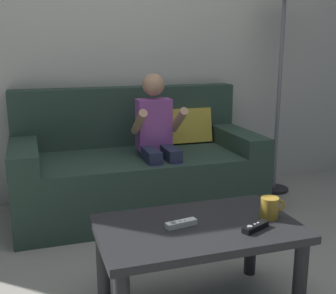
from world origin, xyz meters
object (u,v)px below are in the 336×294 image
(game_remote_black_center, at_px, (255,227))
(coffee_mug, at_px, (270,208))
(couch, at_px, (137,169))
(coffee_table, at_px, (198,240))
(person_seated_on_couch, at_px, (158,137))
(game_remote_white_near_edge, at_px, (181,224))

(game_remote_black_center, bearing_deg, coffee_mug, 36.99)
(couch, bearing_deg, game_remote_black_center, -83.49)
(couch, relative_size, coffee_table, 1.95)
(game_remote_black_center, bearing_deg, person_seated_on_couch, 92.67)
(coffee_table, xyz_separation_m, coffee_mug, (0.33, -0.03, 0.12))
(game_remote_white_near_edge, bearing_deg, couch, 84.58)
(couch, distance_m, coffee_table, 1.29)
(couch, distance_m, coffee_mug, 1.36)
(person_seated_on_couch, height_order, coffee_table, person_seated_on_couch)
(coffee_table, relative_size, game_remote_white_near_edge, 5.98)
(game_remote_white_near_edge, bearing_deg, coffee_table, -5.60)
(couch, relative_size, game_remote_black_center, 11.79)
(person_seated_on_couch, bearing_deg, game_remote_black_center, -87.33)
(person_seated_on_couch, distance_m, game_remote_white_near_edge, 1.13)
(couch, bearing_deg, coffee_mug, -77.78)
(person_seated_on_couch, height_order, coffee_mug, person_seated_on_couch)
(coffee_table, distance_m, game_remote_black_center, 0.25)
(person_seated_on_couch, relative_size, game_remote_white_near_edge, 6.77)
(person_seated_on_couch, distance_m, coffee_table, 1.14)
(person_seated_on_couch, bearing_deg, game_remote_white_near_edge, -101.60)
(couch, xyz_separation_m, person_seated_on_couch, (0.10, -0.18, 0.26))
(person_seated_on_couch, height_order, game_remote_black_center, person_seated_on_couch)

